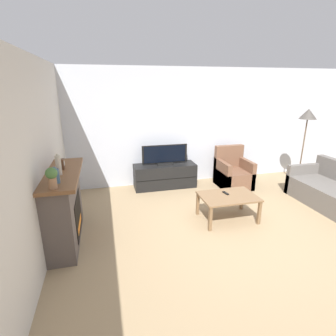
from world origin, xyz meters
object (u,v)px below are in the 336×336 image
(tv, at_px, (165,156))
(floor_lamp, at_px, (307,119))
(mantel_vase_left, at_px, (55,176))
(armchair, at_px, (233,174))
(mantel_clock, at_px, (62,164))
(coffee_table, at_px, (228,198))
(potted_plant, at_px, (52,177))
(fireplace, at_px, (64,206))
(mantel_vase_centre_left, at_px, (58,165))
(remote, at_px, (226,193))
(tv_stand, at_px, (165,176))

(tv, distance_m, floor_lamp, 3.25)
(mantel_vase_left, height_order, floor_lamp, floor_lamp)
(tv, height_order, armchair, tv)
(mantel_clock, xyz_separation_m, coffee_table, (2.68, -0.16, -0.78))
(armchair, bearing_deg, coffee_table, -120.28)
(potted_plant, relative_size, armchair, 0.29)
(mantel_clock, relative_size, floor_lamp, 0.08)
(fireplace, relative_size, armchair, 1.64)
(mantel_vase_centre_left, distance_m, remote, 2.80)
(armchair, relative_size, floor_lamp, 0.51)
(tv, bearing_deg, tv_stand, 90.00)
(mantel_vase_centre_left, relative_size, armchair, 0.33)
(fireplace, distance_m, mantel_clock, 0.64)
(mantel_clock, height_order, tv_stand, mantel_clock)
(mantel_clock, bearing_deg, potted_plant, -90.05)
(fireplace, height_order, tv_stand, fireplace)
(remote, height_order, floor_lamp, floor_lamp)
(potted_plant, bearing_deg, remote, 15.46)
(mantel_vase_centre_left, bearing_deg, tv_stand, 44.08)
(mantel_vase_left, relative_size, armchair, 0.24)
(fireplace, xyz_separation_m, floor_lamp, (5.03, 1.04, 1.03))
(fireplace, height_order, remote, fireplace)
(mantel_vase_centre_left, height_order, armchair, mantel_vase_centre_left)
(mantel_clock, distance_m, floor_lamp, 5.11)
(mantel_vase_centre_left, relative_size, remote, 1.95)
(fireplace, bearing_deg, armchair, 22.32)
(potted_plant, xyz_separation_m, coffee_table, (2.68, 0.65, -0.86))
(mantel_vase_centre_left, distance_m, tv_stand, 2.90)
(tv, bearing_deg, floor_lamp, -13.66)
(potted_plant, bearing_deg, armchair, 30.79)
(fireplace, height_order, potted_plant, potted_plant)
(mantel_clock, xyz_separation_m, remote, (2.68, -0.06, -0.72))
(armchair, bearing_deg, tv, 168.38)
(remote, bearing_deg, armchair, 46.87)
(mantel_clock, relative_size, armchair, 0.16)
(fireplace, height_order, mantel_vase_left, mantel_vase_left)
(fireplace, height_order, coffee_table, fireplace)
(mantel_vase_left, relative_size, coffee_table, 0.22)
(tv, height_order, coffee_table, tv)
(coffee_table, relative_size, floor_lamp, 0.54)
(mantel_vase_left, bearing_deg, remote, 11.60)
(mantel_vase_left, xyz_separation_m, armchair, (3.54, 1.92, -0.91))
(mantel_clock, relative_size, potted_plant, 0.56)
(tv_stand, relative_size, remote, 9.23)
(mantel_vase_left, bearing_deg, potted_plant, -90.00)
(fireplace, distance_m, mantel_vase_left, 0.79)
(tv_stand, bearing_deg, mantel_vase_centre_left, -135.92)
(mantel_clock, height_order, remote, mantel_clock)
(mantel_vase_centre_left, height_order, floor_lamp, floor_lamp)
(remote, bearing_deg, tv_stand, 101.93)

